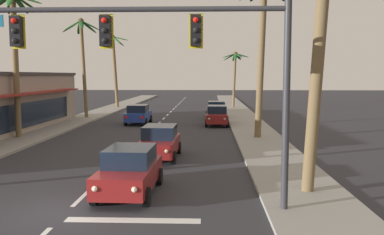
{
  "coord_description": "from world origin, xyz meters",
  "views": [
    {
      "loc": [
        4.41,
        -12.76,
        4.26
      ],
      "look_at": [
        3.61,
        8.0,
        2.2
      ],
      "focal_mm": 40.09,
      "sensor_mm": 36.0,
      "label": 1
    }
  ],
  "objects": [
    {
      "name": "palm_right_farthest",
      "position": [
        7.74,
        42.21,
        5.31
      ],
      "size": [
        3.43,
        3.17,
        7.23
      ],
      "color": "brown",
      "rests_on": "ground"
    },
    {
      "name": "sedan_lead_at_stop_bar",
      "position": [
        1.59,
        2.24,
        0.85
      ],
      "size": [
        2.05,
        4.49,
        1.68
      ],
      "color": "maroon",
      "rests_on": "ground"
    },
    {
      "name": "palm_left_second",
      "position": [
        -8.31,
        15.16,
        6.71
      ],
      "size": [
        3.71,
        3.52,
        9.71
      ],
      "color": "brown",
      "rests_on": "ground"
    },
    {
      "name": "sidewalk_left",
      "position": [
        -7.8,
        20.0,
        0.07
      ],
      "size": [
        3.2,
        110.0,
        0.14
      ],
      "primitive_type": "cube",
      "color": "gray",
      "rests_on": "ground"
    },
    {
      "name": "traffic_signal_mast",
      "position": [
        2.97,
        0.28,
        5.06
      ],
      "size": [
        11.14,
        0.41,
        6.92
      ],
      "color": "#2D2D33",
      "rests_on": "ground"
    },
    {
      "name": "sidewalk_right",
      "position": [
        7.8,
        20.0,
        0.07
      ],
      "size": [
        3.2,
        110.0,
        0.14
      ],
      "primitive_type": "cube",
      "color": "gray",
      "rests_on": "ground"
    },
    {
      "name": "palm_right_second",
      "position": [
        7.9,
        15.67,
        6.86
      ],
      "size": [
        3.49,
        3.76,
        10.35
      ],
      "color": "brown",
      "rests_on": "ground"
    },
    {
      "name": "lane_markings",
      "position": [
        0.42,
        20.2,
        0.0
      ],
      "size": [
        4.28,
        88.34,
        0.01
      ],
      "color": "silver",
      "rests_on": "ground"
    },
    {
      "name": "sedan_parked_mid_kerb",
      "position": [
        5.18,
        29.55,
        0.85
      ],
      "size": [
        2.04,
        4.49,
        1.68
      ],
      "color": "silver",
      "rests_on": "ground"
    },
    {
      "name": "sedan_oncoming_far",
      "position": [
        -1.73,
        24.41,
        0.85
      ],
      "size": [
        1.97,
        4.46,
        1.68
      ],
      "color": "navy",
      "rests_on": "ground"
    },
    {
      "name": "palm_right_nearest",
      "position": [
        8.3,
        2.37,
        6.6
      ],
      "size": [
        4.23,
        4.03,
        9.7
      ],
      "color": "brown",
      "rests_on": "ground"
    },
    {
      "name": "ground_plane",
      "position": [
        0.0,
        0.0,
        0.0
      ],
      "size": [
        220.0,
        220.0,
        0.0
      ],
      "primitive_type": "plane",
      "color": "#2D2D33"
    },
    {
      "name": "palm_left_third",
      "position": [
        -7.88,
        28.87,
        6.76
      ],
      "size": [
        3.91,
        3.73,
        9.76
      ],
      "color": "brown",
      "rests_on": "ground"
    },
    {
      "name": "sedan_third_in_queue",
      "position": [
        1.91,
        8.89,
        0.85
      ],
      "size": [
        2.02,
        4.48,
        1.68
      ],
      "color": "maroon",
      "rests_on": "ground"
    },
    {
      "name": "sedan_parked_nearest_kerb",
      "position": [
        5.15,
        23.57,
        0.85
      ],
      "size": [
        2.06,
        4.49,
        1.68
      ],
      "color": "maroon",
      "rests_on": "ground"
    },
    {
      "name": "palm_left_farthest",
      "position": [
        -7.78,
        42.6,
        6.1
      ],
      "size": [
        3.85,
        3.65,
        9.45
      ],
      "color": "brown",
      "rests_on": "ground"
    }
  ]
}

